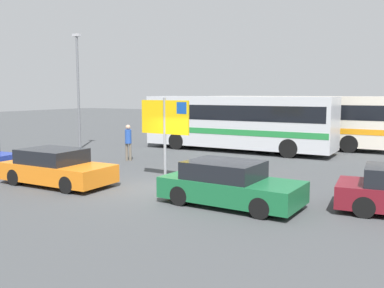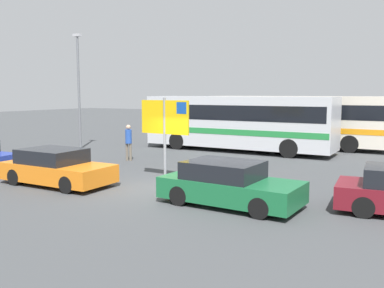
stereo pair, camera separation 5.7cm
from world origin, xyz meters
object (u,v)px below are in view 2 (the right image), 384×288
(bus_rear_coach, at_px, (296,119))
(ferry_sign, at_px, (166,120))
(pedestrian_by_bus, at_px, (129,139))
(car_orange, at_px, (56,168))
(car_green, at_px, (229,184))
(bus_front_coach, at_px, (238,121))

(bus_rear_coach, distance_m, ferry_sign, 12.74)
(pedestrian_by_bus, bearing_deg, car_orange, -9.23)
(ferry_sign, bearing_deg, car_green, -28.20)
(bus_rear_coach, relative_size, ferry_sign, 3.47)
(ferry_sign, xyz_separation_m, car_green, (3.72, -2.20, -1.69))
(bus_front_coach, distance_m, pedestrian_by_bus, 6.87)
(pedestrian_by_bus, bearing_deg, bus_front_coach, 130.79)
(ferry_sign, bearing_deg, pedestrian_by_bus, 146.89)
(car_orange, bearing_deg, pedestrian_by_bus, 101.09)
(bus_front_coach, xyz_separation_m, bus_rear_coach, (2.40, 3.61, 0.00))
(bus_rear_coach, height_order, pedestrian_by_bus, bus_rear_coach)
(pedestrian_by_bus, bearing_deg, ferry_sign, 33.64)
(bus_front_coach, height_order, bus_rear_coach, same)
(car_green, bearing_deg, car_orange, -172.90)
(bus_front_coach, relative_size, pedestrian_by_bus, 6.15)
(bus_rear_coach, xyz_separation_m, car_green, (2.31, -14.85, -1.15))
(car_green, height_order, car_orange, same)
(bus_front_coach, height_order, pedestrian_by_bus, bus_front_coach)
(car_orange, bearing_deg, bus_front_coach, 79.56)
(car_orange, xyz_separation_m, pedestrian_by_bus, (-1.19, 5.77, 0.44))
(car_orange, distance_m, pedestrian_by_bus, 5.91)
(car_green, bearing_deg, bus_rear_coach, 101.23)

